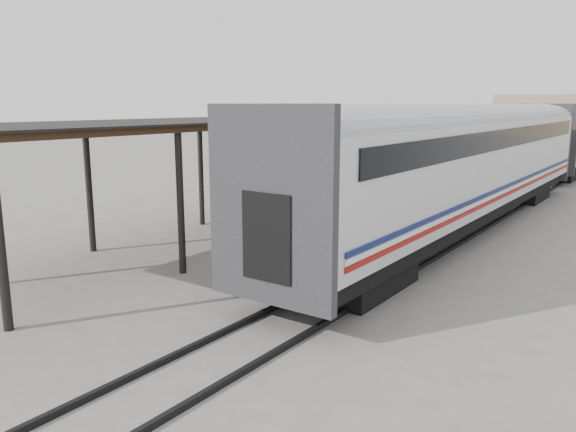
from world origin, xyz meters
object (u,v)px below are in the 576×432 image
(baggage_cart, at_px, (265,251))
(pedestrian, at_px, (423,172))
(luggage_tug, at_px, (409,179))
(porter, at_px, (257,219))

(baggage_cart, height_order, pedestrian, pedestrian)
(luggage_tug, relative_size, porter, 0.96)
(baggage_cart, relative_size, luggage_tug, 1.59)
(luggage_tug, xyz_separation_m, pedestrian, (0.73, 0.13, 0.43))
(baggage_cart, height_order, porter, porter)
(luggage_tug, distance_m, porter, 18.28)
(porter, bearing_deg, luggage_tug, 38.25)
(porter, bearing_deg, pedestrian, 35.93)
(luggage_tug, bearing_deg, pedestrian, -8.26)
(baggage_cart, distance_m, porter, 1.25)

